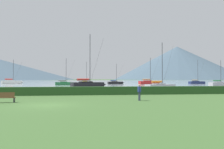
{
  "coord_description": "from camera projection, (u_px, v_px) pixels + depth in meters",
  "views": [
    {
      "loc": [
        3.0,
        -18.78,
        2.2
      ],
      "look_at": [
        13.8,
        65.84,
        3.74
      ],
      "focal_mm": 35.4,
      "sensor_mm": 36.0,
      "label": 1
    }
  ],
  "objects": [
    {
      "name": "ground_plane",
      "position": [
        47.0,
        105.0,
        18.2
      ],
      "size": [
        1000.0,
        1000.0,
        0.0
      ],
      "primitive_type": "plane",
      "color": "#3D602D"
    },
    {
      "name": "harbor_water",
      "position": [
        80.0,
        82.0,
        154.08
      ],
      "size": [
        320.0,
        246.0,
        0.0
      ],
      "primitive_type": "cube",
      "color": "#8C9EA3",
      "rests_on": "ground_plane"
    },
    {
      "name": "hedge_line",
      "position": [
        61.0,
        91.0,
        29.12
      ],
      "size": [
        80.0,
        1.2,
        1.1
      ],
      "primitive_type": "cube",
      "color": "#284C23",
      "rests_on": "ground_plane"
    },
    {
      "name": "sailboat_slip_1",
      "position": [
        220.0,
        84.0,
        68.14
      ],
      "size": [
        7.43,
        2.82,
        7.84
      ],
      "rotation": [
        0.0,
        0.0,
        0.1
      ],
      "color": "#9E9EA3",
      "rests_on": "harbor_water"
    },
    {
      "name": "sailboat_slip_2",
      "position": [
        88.0,
        84.0,
        54.84
      ],
      "size": [
        9.33,
        5.32,
        13.33
      ],
      "rotation": [
        0.0,
        0.0,
        0.35
      ],
      "color": "black",
      "rests_on": "harbor_water"
    },
    {
      "name": "sailboat_slip_4",
      "position": [
        86.0,
        82.0,
        101.36
      ],
      "size": [
        6.8,
        2.8,
        9.94
      ],
      "rotation": [
        0.0,
        0.0,
        0.15
      ],
      "color": "gold",
      "rests_on": "harbor_water"
    },
    {
      "name": "sailboat_slip_5",
      "position": [
        149.0,
        82.0,
        85.49
      ],
      "size": [
        9.01,
        3.48,
        10.28
      ],
      "rotation": [
        0.0,
        0.0,
        0.11
      ],
      "color": "red",
      "rests_on": "harbor_water"
    },
    {
      "name": "sailboat_slip_6",
      "position": [
        65.0,
        83.0,
        74.9
      ],
      "size": [
        7.28,
        3.02,
        9.1
      ],
      "rotation": [
        0.0,
        0.0,
        0.15
      ],
      "color": "#236B38",
      "rests_on": "harbor_water"
    },
    {
      "name": "sailboat_slip_8",
      "position": [
        12.0,
        82.0,
        94.76
      ],
      "size": [
        9.1,
        5.26,
        10.33
      ],
      "rotation": [
        0.0,
        0.0,
        0.36
      ],
      "color": "white",
      "rests_on": "harbor_water"
    },
    {
      "name": "sailboat_slip_9",
      "position": [
        161.0,
        86.0,
        46.07
      ],
      "size": [
        7.4,
        3.86,
        9.77
      ],
      "rotation": [
        0.0,
        0.0,
        0.29
      ],
      "color": "#9E9EA3",
      "rests_on": "harbor_water"
    },
    {
      "name": "sailboat_slip_10",
      "position": [
        115.0,
        83.0,
        88.81
      ],
      "size": [
        6.98,
        2.88,
        8.09
      ],
      "rotation": [
        0.0,
        0.0,
        0.15
      ],
      "color": "black",
      "rests_on": "harbor_water"
    },
    {
      "name": "sailboat_slip_11",
      "position": [
        197.0,
        82.0,
        90.84
      ],
      "size": [
        7.49,
        2.64,
        9.96
      ],
      "rotation": [
        0.0,
        0.0,
        0.07
      ],
      "color": "navy",
      "rests_on": "harbor_water"
    },
    {
      "name": "park_bench_near_path",
      "position": [
        5.0,
        97.0,
        20.07
      ],
      "size": [
        1.72,
        0.53,
        0.95
      ],
      "rotation": [
        0.0,
        0.0,
        0.03
      ],
      "color": "brown",
      "rests_on": "ground_plane"
    },
    {
      "name": "person_seated_viewer",
      "position": [
        139.0,
        91.0,
        21.93
      ],
      "size": [
        0.36,
        0.56,
        1.65
      ],
      "rotation": [
        0.0,
        0.0,
        0.19
      ],
      "color": "#2D3347",
      "rests_on": "ground_plane"
    },
    {
      "name": "distant_hill_central_peak",
      "position": [
        177.0,
        63.0,
        436.73
      ],
      "size": [
        249.33,
        249.33,
        65.55
      ],
      "primitive_type": "cone",
      "color": "#425666",
      "rests_on": "ground_plane"
    }
  ]
}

